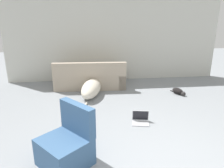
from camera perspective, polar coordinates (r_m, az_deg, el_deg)
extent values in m
cube|color=beige|center=(6.85, 0.56, 12.30)|extent=(6.60, 0.06, 2.73)
cube|color=tan|center=(6.43, -5.67, 1.22)|extent=(2.03, 1.01, 0.41)
cube|color=tan|center=(5.93, -5.89, 3.75)|extent=(2.00, 0.23, 0.39)
cube|color=tan|center=(6.44, 2.31, 1.98)|extent=(0.24, 0.93, 0.55)
cube|color=tan|center=(6.50, -13.60, 1.63)|extent=(0.24, 0.93, 0.55)
ellipsoid|color=beige|center=(5.70, -5.44, -1.12)|extent=(0.71, 1.27, 0.39)
sphere|color=brown|center=(6.34, -4.23, 0.34)|extent=(0.31, 0.31, 0.26)
cylinder|color=beige|center=(5.08, -7.06, -5.71)|extent=(0.12, 0.31, 0.06)
ellipsoid|color=black|center=(6.08, 16.76, -1.75)|extent=(0.31, 0.38, 0.15)
sphere|color=#2D2B2B|center=(5.97, 18.14, -2.45)|extent=(0.15, 0.15, 0.12)
cylinder|color=black|center=(6.23, 15.31, -1.76)|extent=(0.06, 0.08, 0.02)
cube|color=#B7B7BC|center=(4.37, 7.45, -10.19)|extent=(0.36, 0.27, 0.02)
cube|color=#B7B7BC|center=(4.43, 7.43, -8.10)|extent=(0.33, 0.11, 0.22)
cube|color=black|center=(4.42, 7.43, -8.15)|extent=(0.30, 0.09, 0.20)
cube|color=#385B84|center=(3.30, -12.26, -16.91)|extent=(0.88, 0.89, 0.41)
cube|color=#385B84|center=(3.20, -9.05, -8.80)|extent=(0.52, 0.56, 0.45)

